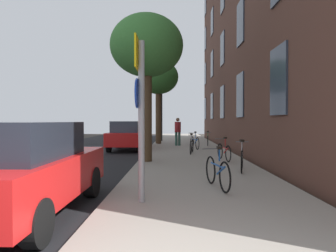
{
  "coord_description": "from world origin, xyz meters",
  "views": [
    {
      "loc": [
        0.35,
        -1.81,
        1.65
      ],
      "look_at": [
        0.13,
        10.44,
        1.44
      ],
      "focal_mm": 32.02,
      "sensor_mm": 36.0,
      "label": 1
    }
  ],
  "objects_px": {
    "tree_far": "(158,78)",
    "bicycle_2": "(224,151)",
    "bicycle_4": "(195,142)",
    "pedestrian_0": "(178,130)",
    "car_0": "(23,168)",
    "bicycle_3": "(192,146)",
    "bicycle_1": "(242,158)",
    "sign_post": "(140,106)",
    "bicycle_5": "(208,140)",
    "bicycle_0": "(217,172)",
    "car_1": "(128,135)",
    "traffic_light": "(160,107)",
    "tree_near": "(147,48)"
  },
  "relations": [
    {
      "from": "tree_far",
      "to": "bicycle_2",
      "type": "relative_size",
      "value": 3.47
    },
    {
      "from": "tree_far",
      "to": "bicycle_4",
      "type": "height_order",
      "value": "tree_far"
    },
    {
      "from": "pedestrian_0",
      "to": "car_0",
      "type": "distance_m",
      "value": 13.81
    },
    {
      "from": "bicycle_2",
      "to": "bicycle_3",
      "type": "bearing_deg",
      "value": 114.72
    },
    {
      "from": "bicycle_1",
      "to": "pedestrian_0",
      "type": "distance_m",
      "value": 9.56
    },
    {
      "from": "bicycle_1",
      "to": "car_0",
      "type": "xyz_separation_m",
      "value": [
        -4.67,
        -4.15,
        0.34
      ]
    },
    {
      "from": "sign_post",
      "to": "bicycle_5",
      "type": "bearing_deg",
      "value": 78.01
    },
    {
      "from": "bicycle_4",
      "to": "bicycle_0",
      "type": "bearing_deg",
      "value": -91.03
    },
    {
      "from": "car_1",
      "to": "bicycle_0",
      "type": "bearing_deg",
      "value": -70.4
    },
    {
      "from": "bicycle_5",
      "to": "sign_post",
      "type": "bearing_deg",
      "value": -101.99
    },
    {
      "from": "bicycle_4",
      "to": "bicycle_1",
      "type": "bearing_deg",
      "value": -82.6
    },
    {
      "from": "tree_far",
      "to": "car_0",
      "type": "bearing_deg",
      "value": -95.86
    },
    {
      "from": "traffic_light",
      "to": "bicycle_5",
      "type": "height_order",
      "value": "traffic_light"
    },
    {
      "from": "pedestrian_0",
      "to": "car_0",
      "type": "height_order",
      "value": "pedestrian_0"
    },
    {
      "from": "tree_near",
      "to": "pedestrian_0",
      "type": "xyz_separation_m",
      "value": [
        1.28,
        7.25,
        -3.31
      ]
    },
    {
      "from": "bicycle_2",
      "to": "car_1",
      "type": "distance_m",
      "value": 6.96
    },
    {
      "from": "bicycle_4",
      "to": "sign_post",
      "type": "bearing_deg",
      "value": -99.49
    },
    {
      "from": "sign_post",
      "to": "car_0",
      "type": "distance_m",
      "value": 2.3
    },
    {
      "from": "tree_near",
      "to": "bicycle_5",
      "type": "bearing_deg",
      "value": 67.01
    },
    {
      "from": "bicycle_3",
      "to": "pedestrian_0",
      "type": "relative_size",
      "value": 0.93
    },
    {
      "from": "car_0",
      "to": "bicycle_0",
      "type": "bearing_deg",
      "value": 26.19
    },
    {
      "from": "sign_post",
      "to": "traffic_light",
      "type": "height_order",
      "value": "traffic_light"
    },
    {
      "from": "bicycle_2",
      "to": "bicycle_5",
      "type": "xyz_separation_m",
      "value": [
        0.2,
        7.2,
        -0.01
      ]
    },
    {
      "from": "traffic_light",
      "to": "tree_near",
      "type": "distance_m",
      "value": 11.73
    },
    {
      "from": "tree_far",
      "to": "car_0",
      "type": "height_order",
      "value": "tree_far"
    },
    {
      "from": "sign_post",
      "to": "car_1",
      "type": "xyz_separation_m",
      "value": [
        -1.95,
        11.24,
        -1.09
      ]
    },
    {
      "from": "bicycle_0",
      "to": "sign_post",
      "type": "bearing_deg",
      "value": -144.06
    },
    {
      "from": "traffic_light",
      "to": "car_0",
      "type": "distance_m",
      "value": 18.05
    },
    {
      "from": "car_1",
      "to": "sign_post",
      "type": "bearing_deg",
      "value": -80.15
    },
    {
      "from": "sign_post",
      "to": "bicycle_2",
      "type": "relative_size",
      "value": 1.9
    },
    {
      "from": "tree_far",
      "to": "bicycle_3",
      "type": "distance_m",
      "value": 7.64
    },
    {
      "from": "traffic_light",
      "to": "car_1",
      "type": "bearing_deg",
      "value": -104.65
    },
    {
      "from": "sign_post",
      "to": "bicycle_3",
      "type": "height_order",
      "value": "sign_post"
    },
    {
      "from": "bicycle_2",
      "to": "bicycle_0",
      "type": "bearing_deg",
      "value": -101.38
    },
    {
      "from": "bicycle_0",
      "to": "bicycle_3",
      "type": "height_order",
      "value": "bicycle_0"
    },
    {
      "from": "bicycle_3",
      "to": "bicycle_5",
      "type": "relative_size",
      "value": 1.0
    },
    {
      "from": "bicycle_4",
      "to": "bicycle_5",
      "type": "height_order",
      "value": "bicycle_4"
    },
    {
      "from": "car_0",
      "to": "bicycle_3",
      "type": "bearing_deg",
      "value": 69.06
    },
    {
      "from": "bicycle_3",
      "to": "bicycle_4",
      "type": "xyz_separation_m",
      "value": [
        0.31,
        2.4,
        0.0
      ]
    },
    {
      "from": "tree_near",
      "to": "bicycle_4",
      "type": "relative_size",
      "value": 3.26
    },
    {
      "from": "traffic_light",
      "to": "bicycle_3",
      "type": "height_order",
      "value": "traffic_light"
    },
    {
      "from": "sign_post",
      "to": "car_0",
      "type": "bearing_deg",
      "value": -163.52
    },
    {
      "from": "pedestrian_0",
      "to": "car_1",
      "type": "relative_size",
      "value": 0.4
    },
    {
      "from": "tree_far",
      "to": "bicycle_1",
      "type": "relative_size",
      "value": 3.36
    },
    {
      "from": "tree_near",
      "to": "tree_far",
      "type": "distance_m",
      "value": 8.9
    },
    {
      "from": "sign_post",
      "to": "bicycle_3",
      "type": "xyz_separation_m",
      "value": [
        1.49,
        8.38,
        -1.44
      ]
    },
    {
      "from": "bicycle_2",
      "to": "pedestrian_0",
      "type": "relative_size",
      "value": 0.94
    },
    {
      "from": "bicycle_0",
      "to": "bicycle_1",
      "type": "distance_m",
      "value": 2.64
    },
    {
      "from": "traffic_light",
      "to": "car_1",
      "type": "height_order",
      "value": "traffic_light"
    },
    {
      "from": "bicycle_0",
      "to": "bicycle_2",
      "type": "xyz_separation_m",
      "value": [
        0.97,
        4.8,
        -0.02
      ]
    }
  ]
}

